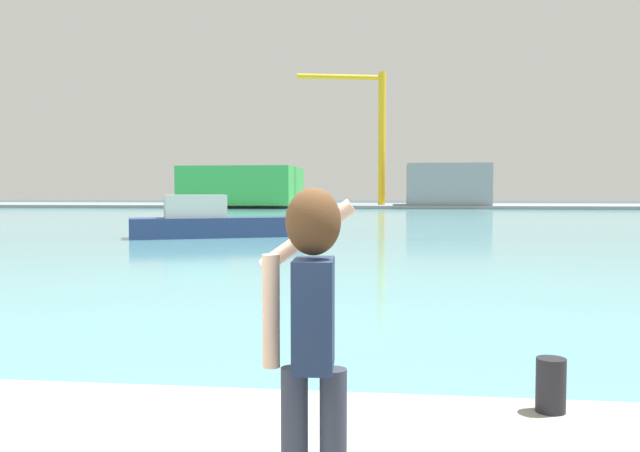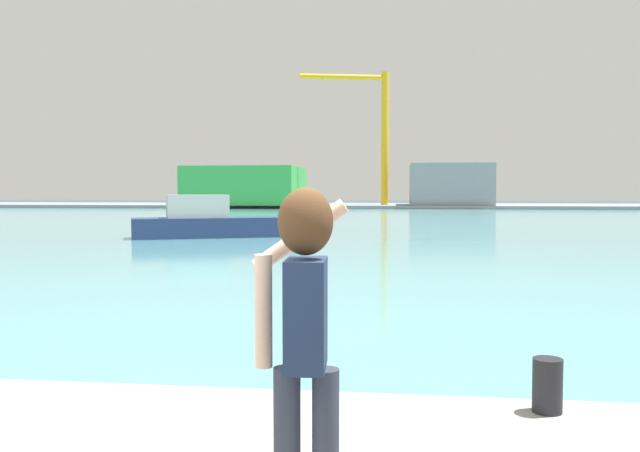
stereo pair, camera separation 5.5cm
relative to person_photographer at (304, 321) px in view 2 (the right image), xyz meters
name	(u,v)px [view 2 (the right image)]	position (x,y,z in m)	size (l,w,h in m)	color
ground_plane	(383,220)	(-0.95, 50.26, -1.69)	(220.00, 220.00, 0.00)	#334751
harbor_water	(384,219)	(-0.95, 52.26, -1.68)	(140.00, 100.00, 0.02)	#599EA8
far_shore_dock	(391,206)	(-0.95, 92.26, -1.47)	(140.00, 20.00, 0.44)	gray
person_photographer	(304,321)	(0.00, 0.00, 0.00)	(0.53, 0.55, 1.74)	#2D3342
harbor_bollard	(547,385)	(1.63, 1.94, -0.85)	(0.23, 0.23, 0.42)	black
boat_moored	(214,222)	(-8.87, 28.82, -0.92)	(8.66, 5.27, 2.15)	navy
warehouse_left	(246,186)	(-21.21, 87.09, 1.38)	(15.25, 13.60, 5.27)	green
warehouse_right	(450,185)	(7.16, 89.19, 1.54)	(10.87, 12.65, 5.58)	gray
port_crane	(375,124)	(-3.20, 88.85, 10.00)	(12.14, 3.59, 18.47)	yellow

